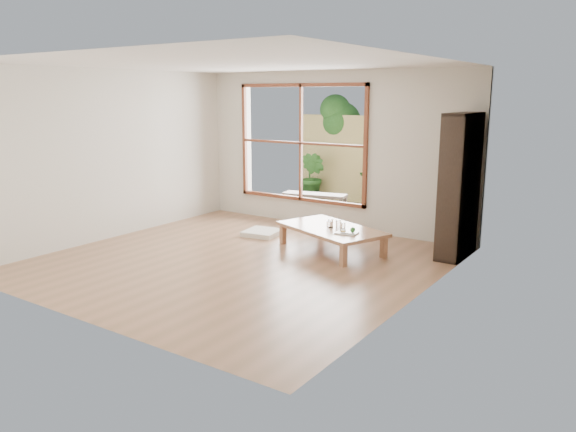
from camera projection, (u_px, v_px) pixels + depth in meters
name	position (u px, v px, depth m)	size (l,w,h in m)	color
ground	(241.00, 261.00, 7.63)	(5.00, 5.00, 0.00)	#9E6E4F
low_table	(331.00, 230.00, 8.08)	(1.78, 1.39, 0.34)	#A4754F
floor_cushion	(262.00, 233.00, 9.02)	(0.53, 0.53, 0.08)	silver
bookshelf	(459.00, 186.00, 7.67)	(0.32, 0.89, 1.98)	#2E2119
glass_tall	(331.00, 223.00, 8.03)	(0.07, 0.07, 0.13)	silver
glass_mid	(343.00, 225.00, 7.99)	(0.06, 0.06, 0.09)	silver
glass_short	(338.00, 223.00, 8.10)	(0.08, 0.08, 0.10)	silver
glass_small	(329.00, 224.00, 8.09)	(0.07, 0.07, 0.09)	silver
food_tray	(348.00, 232.00, 7.71)	(0.31, 0.24, 0.09)	white
deck	(333.00, 212.00, 10.83)	(2.80, 2.00, 0.05)	#312B24
garden_bench	(315.00, 197.00, 10.51)	(1.24, 0.60, 0.38)	#2E2119
bamboo_fence	(358.00, 160.00, 11.45)	(2.80, 0.06, 1.80)	#D8BC6F
shrub_right	(382.00, 186.00, 10.77)	(0.84, 0.73, 0.94)	#285F23
shrub_left	(313.00, 177.00, 11.69)	(0.56, 0.45, 1.03)	#285F23
garden_tree	(337.00, 123.00, 11.91)	(1.04, 0.85, 2.22)	#4C3D2D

